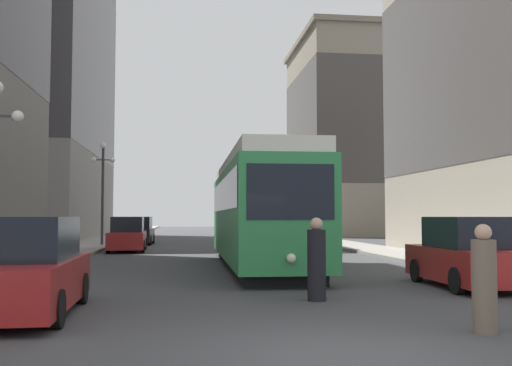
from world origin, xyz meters
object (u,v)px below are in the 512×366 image
object	(u,v)px
parked_car_left_far	(128,235)
lamp_post_left_far	(103,178)
parked_car_left_mid	(139,232)
transit_bus	(286,215)
pedestrian_crossing_near	(317,262)
parked_car_left_near	(25,270)
streetcar	(258,209)
parked_car_right_far	(467,255)
pedestrian_crossing_far	(484,282)

from	to	relation	value
parked_car_left_far	lamp_post_left_far	bearing A→B (deg)	112.17
lamp_post_left_far	parked_car_left_mid	bearing A→B (deg)	60.11
transit_bus	parked_car_left_far	distance (m)	9.95
pedestrian_crossing_near	lamp_post_left_far	distance (m)	24.90
parked_car_left_near	parked_car_left_mid	bearing A→B (deg)	88.67
streetcar	transit_bus	distance (m)	14.64
transit_bus	parked_car_right_far	world-z (taller)	transit_bus
parked_car_left_mid	parked_car_left_far	world-z (taller)	same
pedestrian_crossing_near	pedestrian_crossing_far	xyz separation A→B (m)	(1.82, -3.81, -0.04)
parked_car_left_mid	parked_car_left_far	size ratio (longest dim) A/B	0.92
transit_bus	pedestrian_crossing_near	size ratio (longest dim) A/B	6.52
transit_bus	parked_car_right_far	xyz separation A→B (m)	(1.05, -20.97, -1.10)
parked_car_left_mid	parked_car_right_far	size ratio (longest dim) A/B	1.05
transit_bus	parked_car_left_near	bearing A→B (deg)	-109.34
streetcar	transit_bus	xyz separation A→B (m)	(3.54, 14.21, -0.15)
transit_bus	parked_car_right_far	bearing A→B (deg)	-85.61
parked_car_left_mid	pedestrian_crossing_near	world-z (taller)	parked_car_left_mid
parked_car_left_far	pedestrian_crossing_near	size ratio (longest dim) A/B	2.71
parked_car_left_mid	pedestrian_crossing_far	size ratio (longest dim) A/B	2.64
parked_car_right_far	lamp_post_left_far	xyz separation A→B (m)	(-12.11, 21.56, 3.28)
streetcar	parked_car_right_far	xyz separation A→B (m)	(4.59, -6.76, -1.26)
parked_car_left_mid	lamp_post_left_far	xyz separation A→B (m)	(-1.90, -3.31, 3.28)
lamp_post_left_far	parked_car_left_near	bearing A→B (deg)	-85.59
streetcar	pedestrian_crossing_far	xyz separation A→B (m)	(2.00, -12.46, -1.31)
pedestrian_crossing_near	lamp_post_left_far	bearing A→B (deg)	38.99
parked_car_left_far	lamp_post_left_far	distance (m)	5.73
parked_car_right_far	streetcar	bearing A→B (deg)	-53.77
parked_car_left_mid	lamp_post_left_far	world-z (taller)	lamp_post_left_far
parked_car_left_near	pedestrian_crossing_far	xyz separation A→B (m)	(7.62, -2.62, -0.05)
parked_car_left_mid	pedestrian_crossing_far	world-z (taller)	parked_car_left_mid
pedestrian_crossing_near	transit_bus	bearing A→B (deg)	12.44
parked_car_left_near	pedestrian_crossing_far	bearing A→B (deg)	-20.32
lamp_post_left_far	parked_car_left_far	bearing A→B (deg)	-66.19
parked_car_left_near	parked_car_right_far	size ratio (longest dim) A/B	1.05
pedestrian_crossing_near	streetcar	bearing A→B (deg)	22.00
parked_car_left_far	lamp_post_left_far	world-z (taller)	lamp_post_left_far
pedestrian_crossing_near	pedestrian_crossing_far	distance (m)	4.22
streetcar	parked_car_right_far	distance (m)	8.27
parked_car_left_far	pedestrian_crossing_far	distance (m)	24.18
parked_car_left_far	parked_car_left_mid	bearing A→B (deg)	88.35
parked_car_left_mid	pedestrian_crossing_near	bearing A→B (deg)	-76.62
parked_car_right_far	pedestrian_crossing_far	world-z (taller)	parked_car_right_far
pedestrian_crossing_near	lamp_post_left_far	size ratio (longest dim) A/B	0.29
pedestrian_crossing_near	parked_car_right_far	bearing A→B (deg)	-46.05
lamp_post_left_far	transit_bus	bearing A→B (deg)	-3.04
streetcar	parked_car_left_mid	xyz separation A→B (m)	(-5.62, 18.10, -1.26)
parked_car_left_near	streetcar	bearing A→B (deg)	58.90
pedestrian_crossing_far	pedestrian_crossing_near	bearing A→B (deg)	-138.25
parked_car_left_mid	lamp_post_left_far	size ratio (longest dim) A/B	0.74
parked_car_left_far	pedestrian_crossing_near	xyz separation A→B (m)	(5.81, -19.14, -0.00)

